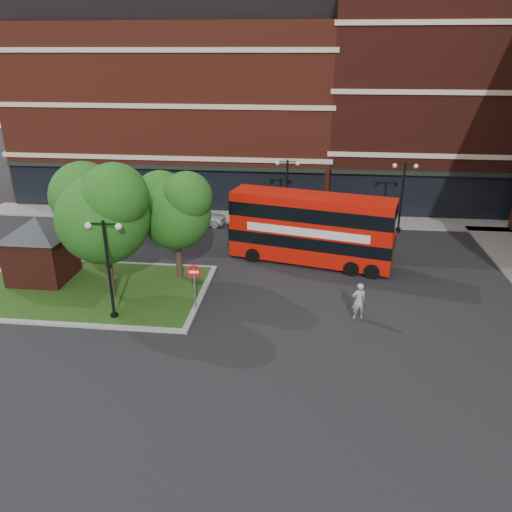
# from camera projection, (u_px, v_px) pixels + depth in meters

# --- Properties ---
(ground) EXTENTS (120.00, 120.00, 0.00)m
(ground) POSITION_uv_depth(u_px,v_px,m) (227.00, 328.00, 23.35)
(ground) COLOR black
(ground) RESTS_ON ground
(pavement_far) EXTENTS (44.00, 3.00, 0.12)m
(pavement_far) POSITION_uv_depth(u_px,v_px,m) (262.00, 218.00, 38.48)
(pavement_far) COLOR slate
(pavement_far) RESTS_ON ground
(terrace_far_left) EXTENTS (26.00, 12.00, 14.00)m
(terrace_far_left) POSITION_uv_depth(u_px,v_px,m) (179.00, 112.00, 43.52)
(terrace_far_left) COLOR maroon
(terrace_far_left) RESTS_ON ground
(terrace_far_right) EXTENTS (18.00, 12.00, 16.00)m
(terrace_far_right) POSITION_uv_depth(u_px,v_px,m) (441.00, 103.00, 40.91)
(terrace_far_right) COLOR #471911
(terrace_far_right) RESTS_ON ground
(traffic_island) EXTENTS (12.60, 7.60, 0.15)m
(traffic_island) POSITION_uv_depth(u_px,v_px,m) (89.00, 290.00, 26.89)
(traffic_island) COLOR gray
(traffic_island) RESTS_ON ground
(kiosk) EXTENTS (6.51, 6.51, 3.60)m
(kiosk) POSITION_uv_depth(u_px,v_px,m) (39.00, 242.00, 27.25)
(kiosk) COLOR #471911
(kiosk) RESTS_ON traffic_island
(tree_island_west) EXTENTS (5.40, 4.71, 7.21)m
(tree_island_west) POSITION_uv_depth(u_px,v_px,m) (101.00, 209.00, 24.55)
(tree_island_west) COLOR #2D2116
(tree_island_west) RESTS_ON ground
(tree_island_east) EXTENTS (4.46, 3.90, 6.29)m
(tree_island_east) POSITION_uv_depth(u_px,v_px,m) (174.00, 207.00, 26.74)
(tree_island_east) COLOR #2D2116
(tree_island_east) RESTS_ON ground
(lamp_island) EXTENTS (1.72, 0.36, 5.00)m
(lamp_island) POSITION_uv_depth(u_px,v_px,m) (108.00, 265.00, 23.01)
(lamp_island) COLOR black
(lamp_island) RESTS_ON ground
(lamp_far_left) EXTENTS (1.72, 0.36, 5.00)m
(lamp_far_left) POSITION_uv_depth(u_px,v_px,m) (287.00, 190.00, 35.38)
(lamp_far_left) COLOR black
(lamp_far_left) RESTS_ON ground
(lamp_far_right) EXTENTS (1.72, 0.36, 5.00)m
(lamp_far_right) POSITION_uv_depth(u_px,v_px,m) (402.00, 193.00, 34.57)
(lamp_far_right) COLOR black
(lamp_far_right) RESTS_ON ground
(bus) EXTENTS (9.96, 4.42, 3.71)m
(bus) POSITION_uv_depth(u_px,v_px,m) (311.00, 224.00, 29.64)
(bus) COLOR red
(bus) RESTS_ON ground
(woman) EXTENTS (0.76, 0.59, 1.86)m
(woman) POSITION_uv_depth(u_px,v_px,m) (359.00, 301.00, 23.83)
(woman) COLOR gray
(woman) RESTS_ON ground
(car_silver) EXTENTS (3.82, 1.68, 1.28)m
(car_silver) POSITION_uv_depth(u_px,v_px,m) (200.00, 216.00, 36.86)
(car_silver) COLOR silver
(car_silver) RESTS_ON ground
(car_white) EXTENTS (3.88, 1.40, 1.27)m
(car_white) POSITION_uv_depth(u_px,v_px,m) (321.00, 214.00, 37.34)
(car_white) COLOR white
(car_white) RESTS_ON ground
(no_entry_sign) EXTENTS (0.68, 0.11, 2.44)m
(no_entry_sign) POSITION_uv_depth(u_px,v_px,m) (194.00, 279.00, 24.24)
(no_entry_sign) COLOR slate
(no_entry_sign) RESTS_ON ground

